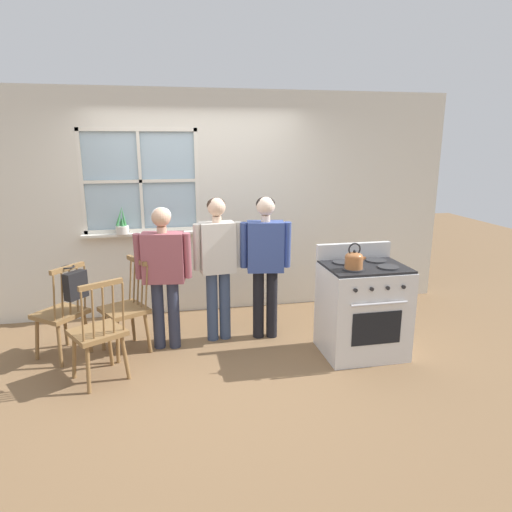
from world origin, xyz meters
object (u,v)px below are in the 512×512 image
Objects in this scene: chair_by_window at (62,314)px; potted_plant at (122,226)px; chair_near_wall at (99,333)px; stove at (362,309)px; handbag at (75,285)px; person_teen_center at (218,257)px; person_elderly_left at (164,266)px; chair_center_cluster at (126,310)px; person_adult_right at (265,255)px; kettle at (354,260)px.

chair_by_window is 1.31m from potted_plant.
chair_near_wall is 0.89× the size of stove.
stove reaches higher than handbag.
person_teen_center is (1.15, 0.67, 0.47)m from chair_near_wall.
person_elderly_left is 4.47× the size of potted_plant.
chair_center_cluster is 0.62× the size of person_adult_right.
chair_near_wall is 0.93m from person_elderly_left.
potted_plant is (-1.52, 0.91, 0.20)m from person_adult_right.
kettle reaches higher than chair_center_cluster.
person_elderly_left is 4.81× the size of handbag.
person_teen_center reaches higher than stove.
chair_by_window is 1.00× the size of chair_near_wall.
chair_by_window is 2.98m from stove.
stove is 2.80m from handbag.
chair_center_cluster is 3.14× the size of handbag.
chair_near_wall and chair_center_cluster have the same top height.
person_adult_right is 6.27× the size of kettle.
person_teen_center is at bearing -176.88° from person_adult_right.
stove is at bearing -31.72° from potted_plant.
kettle is (-0.18, -0.13, 0.55)m from stove.
person_adult_right is 5.05× the size of handbag.
person_adult_right is 1.43× the size of stove.
person_elderly_left is at bearing -175.38° from person_teen_center.
kettle is (0.69, -0.70, 0.09)m from person_adult_right.
chair_near_wall is (0.41, -0.56, 0.00)m from chair_by_window.
chair_near_wall is at bearing -95.09° from potted_plant.
stove is 0.59m from kettle.
stove is at bearing -24.45° from person_adult_right.
person_elderly_left is (0.39, 0.01, 0.44)m from chair_center_cluster.
chair_center_cluster is 0.89× the size of stove.
handbag is at bearing -161.29° from person_elderly_left.
person_teen_center is at bearing 67.94° from chair_center_cluster.
chair_by_window is 0.89× the size of stove.
potted_plant is at bearing 157.97° from person_adult_right.
person_elderly_left is at bearing 62.55° from chair_center_cluster.
person_elderly_left is 0.96× the size of person_teen_center.
handbag is (-1.38, -0.26, -0.13)m from person_teen_center.
potted_plant is at bearing 148.28° from stove.
kettle is (2.76, -0.64, 0.57)m from chair_by_window.
person_teen_center is 1.35m from potted_plant.
person_teen_center is 1.42m from kettle.
potted_plant is (-2.39, 1.48, 0.66)m from stove.
chair_near_wall is 1.41m from person_teen_center.
chair_center_cluster is at bearing -139.61° from chair_near_wall.
person_teen_center reaches higher than kettle.
person_adult_right reaches higher than chair_near_wall.
chair_by_window is 2.13m from person_adult_right.
chair_center_cluster is at bearing -168.94° from person_adult_right.
kettle is 0.80× the size of handbag.
person_adult_right reaches higher than chair_by_window.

